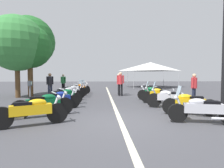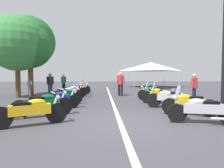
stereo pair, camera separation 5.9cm
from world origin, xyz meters
name	(u,v)px [view 1 (the left image)]	position (x,y,z in m)	size (l,w,h in m)	color
ground_plane	(121,122)	(0.00, 0.00, 0.00)	(80.00, 80.00, 0.00)	#424247
lane_centre_stripe	(111,99)	(5.63, 0.00, 0.00)	(23.99, 0.16, 0.01)	beige
motorcycle_left_row_0	(32,111)	(-0.34, 2.72, 0.46)	(1.10, 2.03, 1.00)	black
motorcycle_left_row_1	(44,104)	(0.92, 2.75, 0.47)	(1.18, 2.02, 1.01)	black
motorcycle_left_row_2	(57,100)	(2.32, 2.59, 0.45)	(1.20, 1.92, 0.99)	black
motorcycle_left_row_3	(64,96)	(3.67, 2.57, 0.45)	(1.00, 1.86, 0.98)	black
motorcycle_left_row_4	(66,94)	(4.88, 2.69, 0.45)	(1.29, 1.80, 1.00)	black
motorcycle_left_row_5	(71,91)	(6.26, 2.62, 0.48)	(1.28, 1.87, 1.23)	black
motorcycle_left_row_6	(75,90)	(7.64, 2.60, 0.46)	(1.01, 1.95, 1.20)	black
motorcycle_left_row_7	(78,89)	(9.01, 2.50, 0.45)	(1.01, 1.92, 0.99)	black
motorcycle_left_row_8	(79,88)	(10.23, 2.58, 0.45)	(1.14, 1.81, 0.99)	black
motorcycle_right_row_0	(202,109)	(-0.34, -2.55, 0.46)	(0.86, 2.12, 1.19)	black
motorcycle_right_row_1	(189,103)	(0.85, -2.72, 0.45)	(0.94, 1.97, 1.00)	black
motorcycle_right_row_2	(169,98)	(2.33, -2.49, 0.48)	(1.06, 1.97, 1.23)	black
motorcycle_right_row_3	(160,95)	(3.76, -2.50, 0.47)	(0.99, 1.95, 1.22)	black
motorcycle_right_row_4	(154,93)	(5.05, -2.54, 0.45)	(1.04, 1.88, 1.00)	black
parking_meter	(30,90)	(2.07, 3.68, 0.90)	(0.19, 0.14, 1.29)	slate
traffic_cone_0	(203,104)	(1.77, -3.79, 0.29)	(0.36, 0.36, 0.61)	orange
bystander_0	(194,86)	(4.05, -4.55, 0.95)	(0.41, 0.40, 1.62)	#1E2338
bystander_1	(119,82)	(8.43, -0.73, 0.99)	(0.53, 0.32, 1.68)	black
bystander_2	(121,82)	(7.56, -0.78, 1.04)	(0.32, 0.53, 1.76)	black
bystander_3	(63,82)	(10.66, 4.05, 0.95)	(0.32, 0.49, 1.63)	black
bystander_4	(50,83)	(7.16, 4.25, 0.98)	(0.40, 0.40, 1.68)	#1E2338
roadside_tree_0	(30,47)	(7.29, 5.62, 3.51)	(3.01, 3.01, 5.04)	brown
roadside_tree_1	(17,43)	(6.94, 6.36, 3.69)	(3.76, 3.76, 5.58)	brown
roadside_tree_2	(29,42)	(8.54, 6.14, 4.09)	(3.84, 3.84, 6.02)	brown
event_tent	(151,67)	(17.32, -5.65, 2.65)	(5.84, 5.84, 3.20)	white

